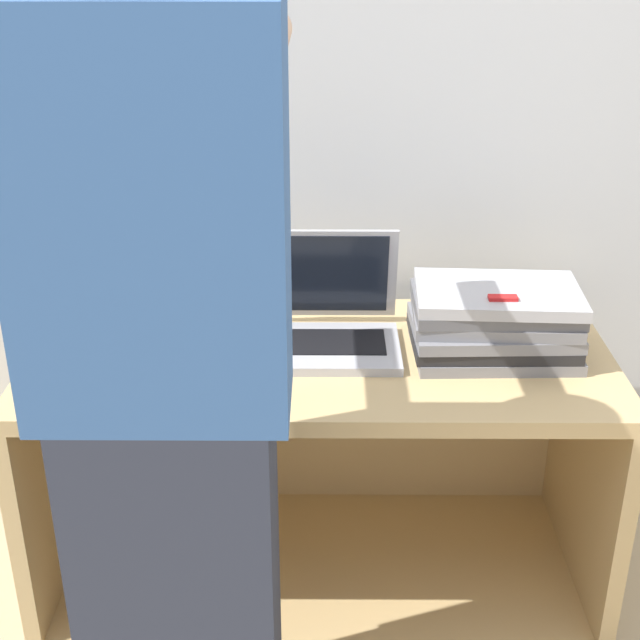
% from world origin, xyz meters
% --- Properties ---
extents(wall_back, '(8.00, 0.05, 2.40)m').
position_xyz_m(wall_back, '(0.00, 0.69, 1.20)').
color(wall_back, silver).
rests_on(wall_back, ground_plane).
extents(cart, '(1.28, 0.59, 0.61)m').
position_xyz_m(cart, '(0.00, 0.36, 0.30)').
color(cart, tan).
rests_on(cart, ground_plane).
extents(laptop_open, '(0.35, 0.28, 0.24)m').
position_xyz_m(laptop_open, '(0.00, 0.34, 0.66)').
color(laptop_open, '#B7B7BC').
rests_on(laptop_open, cart).
extents(laptop_stack_left, '(0.37, 0.25, 0.08)m').
position_xyz_m(laptop_stack_left, '(-0.38, 0.29, 0.64)').
color(laptop_stack_left, '#232326').
rests_on(laptop_stack_left, cart).
extents(laptop_stack_right, '(0.36, 0.25, 0.15)m').
position_xyz_m(laptop_stack_right, '(0.38, 0.29, 0.68)').
color(laptop_stack_right, gray).
rests_on(laptop_stack_right, cart).
extents(person, '(0.40, 0.53, 1.61)m').
position_xyz_m(person, '(-0.24, -0.23, 0.81)').
color(person, '#2D3342').
rests_on(person, ground_plane).
extents(inventory_tag, '(0.06, 0.02, 0.01)m').
position_xyz_m(inventory_tag, '(0.38, 0.24, 0.76)').
color(inventory_tag, red).
rests_on(inventory_tag, laptop_stack_right).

